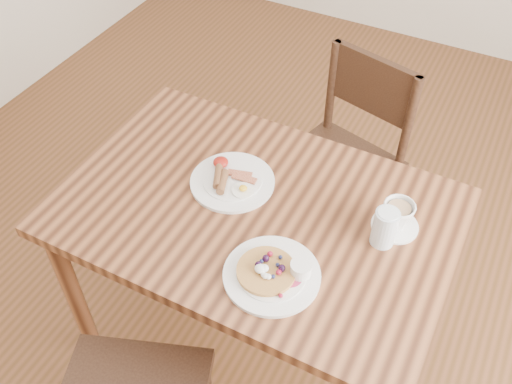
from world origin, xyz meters
TOP-DOWN VIEW (x-y plane):
  - ground at (0.00, 0.00)m, footprint 5.00×5.00m
  - dining_table at (0.00, 0.00)m, footprint 1.20×0.80m
  - chair_far at (0.07, 0.63)m, footprint 0.51×0.51m
  - pancake_plate at (0.16, -0.20)m, footprint 0.27×0.27m
  - breakfast_plate at (-0.12, 0.06)m, footprint 0.27×0.27m
  - teacup_saucer at (0.40, 0.12)m, footprint 0.14×0.14m
  - water_glass at (0.38, 0.05)m, footprint 0.07×0.07m

SIDE VIEW (x-z plane):
  - ground at x=0.00m, z-range 0.00..0.00m
  - chair_far at x=0.07m, z-range 0.05..0.93m
  - dining_table at x=0.00m, z-range 0.28..1.03m
  - breakfast_plate at x=-0.12m, z-range 0.74..0.78m
  - pancake_plate at x=0.16m, z-range 0.74..0.79m
  - teacup_saucer at x=0.40m, z-range 0.75..0.84m
  - water_glass at x=0.38m, z-range 0.75..0.87m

